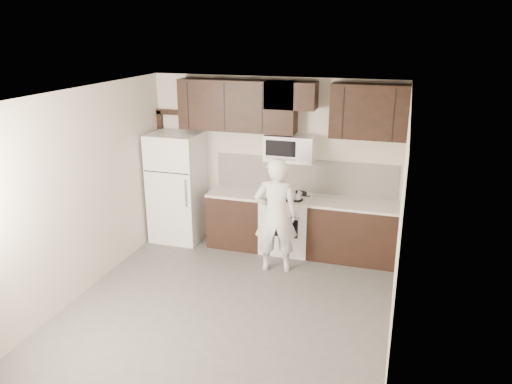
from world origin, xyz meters
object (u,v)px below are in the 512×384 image
at_px(person, 276,215).
at_px(microwave, 290,148).
at_px(refrigerator, 177,187).
at_px(stove, 287,223).

bearing_deg(person, microwave, -103.35).
xyz_separation_m(refrigerator, person, (1.86, -0.67, -0.05)).
relative_size(stove, refrigerator, 0.52).
height_order(stove, person, person).
bearing_deg(microwave, person, -89.46).
relative_size(refrigerator, person, 1.06).
height_order(microwave, person, microwave).
bearing_deg(stove, person, -89.38).
height_order(stove, microwave, microwave).
bearing_deg(stove, refrigerator, -178.49).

